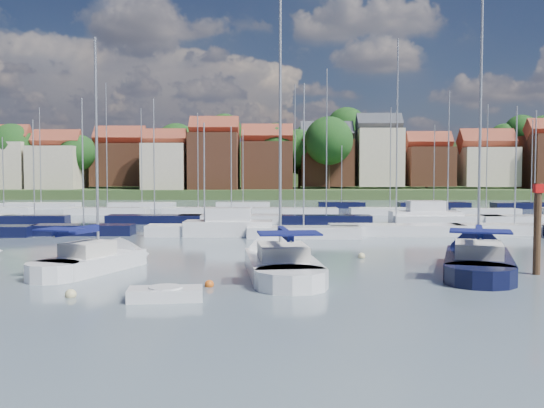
{
  "coord_description": "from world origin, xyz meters",
  "views": [
    {
      "loc": [
        -1.64,
        -28.28,
        5.07
      ],
      "look_at": [
        -1.81,
        14.0,
        2.86
      ],
      "focal_mm": 40.0,
      "sensor_mm": 36.0,
      "label": 1
    }
  ],
  "objects": [
    {
      "name": "far_shore_town",
      "position": [
        2.23,
        132.67,
        4.61
      ],
      "size": [
        212.46,
        90.0,
        22.27
      ],
      "color": "#3C4E27",
      "rests_on": "ground"
    },
    {
      "name": "buoy_c",
      "position": [
        -4.53,
        -1.69,
        0.0
      ],
      "size": [
        0.41,
        0.41,
        0.41
      ],
      "primitive_type": "sphere",
      "color": "#D85914",
      "rests_on": "ground"
    },
    {
      "name": "marina_field",
      "position": [
        1.91,
        35.15,
        0.43
      ],
      "size": [
        79.62,
        41.41,
        15.93
      ],
      "color": "silver",
      "rests_on": "ground"
    },
    {
      "name": "buoy_b",
      "position": [
        -9.93,
        -3.94,
        0.0
      ],
      "size": [
        0.46,
        0.46,
        0.46
      ],
      "primitive_type": "sphere",
      "color": "beige",
      "rests_on": "ground"
    },
    {
      "name": "tender",
      "position": [
        -5.97,
        -4.51,
        0.24
      ],
      "size": [
        3.07,
        1.7,
        0.63
      ],
      "rotation": [
        0.0,
        0.0,
        0.12
      ],
      "color": "silver",
      "rests_on": "ground"
    },
    {
      "name": "buoy_f",
      "position": [
        9.0,
        -1.41,
        0.0
      ],
      "size": [
        0.47,
        0.47,
        0.47
      ],
      "primitive_type": "sphere",
      "color": "#D85914",
      "rests_on": "ground"
    },
    {
      "name": "buoy_e",
      "position": [
        3.53,
        7.36,
        0.0
      ],
      "size": [
        0.43,
        0.43,
        0.43
      ],
      "primitive_type": "sphere",
      "color": "beige",
      "rests_on": "ground"
    },
    {
      "name": "sailboat_navy",
      "position": [
        9.26,
        4.02,
        0.35
      ],
      "size": [
        6.68,
        12.55,
        16.79
      ],
      "rotation": [
        0.0,
        0.0,
        1.27
      ],
      "color": "black",
      "rests_on": "ground"
    },
    {
      "name": "sailboat_centre",
      "position": [
        -1.45,
        3.28,
        0.35
      ],
      "size": [
        4.46,
        12.52,
        16.62
      ],
      "rotation": [
        0.0,
        0.0,
        1.67
      ],
      "color": "silver",
      "rests_on": "ground"
    },
    {
      "name": "sailboat_left",
      "position": [
        -10.64,
        3.47,
        0.37
      ],
      "size": [
        5.75,
        9.74,
        12.98
      ],
      "rotation": [
        0.0,
        0.0,
        1.2
      ],
      "color": "silver",
      "rests_on": "ground"
    },
    {
      "name": "timber_piling",
      "position": [
        11.38,
        1.6,
        1.38
      ],
      "size": [
        0.4,
        0.4,
        6.8
      ],
      "color": "#4C331E",
      "rests_on": "ground"
    },
    {
      "name": "ground",
      "position": [
        0.0,
        40.0,
        0.0
      ],
      "size": [
        260.0,
        260.0,
        0.0
      ],
      "primitive_type": "plane",
      "color": "#44525D",
      "rests_on": "ground"
    },
    {
      "name": "buoy_d",
      "position": [
        -0.99,
        -1.92,
        0.0
      ],
      "size": [
        0.5,
        0.5,
        0.5
      ],
      "primitive_type": "sphere",
      "color": "beige",
      "rests_on": "ground"
    }
  ]
}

